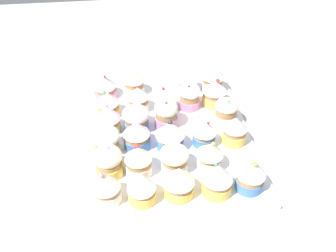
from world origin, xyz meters
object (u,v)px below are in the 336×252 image
(cupcake_16, at_px, (178,181))
(cupcake_21, at_px, (218,179))
(cupcake_7, at_px, (138,99))
(cupcake_4, at_px, (108,161))
(baking_tray, at_px, (168,137))
(cupcake_10, at_px, (138,160))
(cupcake_11, at_px, (142,187))
(cupcake_0, at_px, (104,86))
(cupcake_2, at_px, (109,118))
(cupcake_22, at_px, (213,77))
(cupcake_17, at_px, (188,80))
(cupcake_25, at_px, (235,130))
(cupcake_24, at_px, (226,111))
(napkin, at_px, (168,63))
(cupcake_12, at_px, (165,98))
(cupcake_23, at_px, (214,92))
(cupcake_1, at_px, (108,103))
(cupcake_19, at_px, (204,132))
(cupcake_3, at_px, (106,140))
(cupcake_9, at_px, (137,134))
(cupcake_15, at_px, (174,159))
(cupcake_8, at_px, (136,118))
(cupcake_13, at_px, (167,114))
(cupcake_14, at_px, (172,135))
(cupcake_18, at_px, (189,96))
(cupcake_5, at_px, (106,186))

(cupcake_16, distance_m, cupcake_21, 0.08)
(cupcake_7, bearing_deg, cupcake_4, -19.26)
(baking_tray, bearing_deg, cupcake_16, -0.84)
(cupcake_10, height_order, cupcake_11, cupcake_10)
(cupcake_0, bearing_deg, cupcake_2, 4.92)
(cupcake_22, bearing_deg, baking_tray, -39.66)
(cupcake_2, distance_m, cupcake_17, 0.26)
(cupcake_25, bearing_deg, cupcake_11, -57.34)
(cupcake_24, bearing_deg, cupcake_11, -45.39)
(cupcake_24, distance_m, napkin, 0.33)
(cupcake_22, bearing_deg, cupcake_12, -61.56)
(cupcake_0, height_order, cupcake_23, cupcake_23)
(cupcake_1, xyz_separation_m, cupcake_24, (0.06, 0.29, -0.00))
(cupcake_0, xyz_separation_m, cupcake_11, (0.36, 0.08, 0.00))
(cupcake_17, height_order, cupcake_19, cupcake_19)
(cupcake_3, height_order, cupcake_21, cupcake_21)
(cupcake_2, bearing_deg, cupcake_16, 32.47)
(cupcake_0, relative_size, cupcake_1, 0.95)
(cupcake_7, distance_m, cupcake_23, 0.20)
(cupcake_23, bearing_deg, cupcake_1, -87.22)
(cupcake_9, height_order, cupcake_23, cupcake_23)
(cupcake_21, bearing_deg, cupcake_1, -142.24)
(cupcake_15, bearing_deg, cupcake_16, -1.69)
(cupcake_15, bearing_deg, cupcake_22, 152.84)
(cupcake_19, bearing_deg, cupcake_24, 136.85)
(cupcake_2, distance_m, napkin, 0.36)
(cupcake_15, xyz_separation_m, cupcake_21, (0.07, 0.08, 0.01))
(napkin, bearing_deg, cupcake_12, -8.63)
(baking_tray, distance_m, cupcake_25, 0.16)
(cupcake_8, bearing_deg, cupcake_3, -45.46)
(cupcake_13, distance_m, cupcake_23, 0.15)
(cupcake_24, bearing_deg, cupcake_19, -43.15)
(cupcake_14, bearing_deg, cupcake_3, -91.34)
(cupcake_13, distance_m, cupcake_16, 0.22)
(cupcake_9, distance_m, cupcake_12, 0.15)
(cupcake_0, xyz_separation_m, cupcake_18, (0.08, 0.22, 0.00))
(cupcake_5, height_order, cupcake_18, cupcake_5)
(cupcake_5, distance_m, cupcake_21, 0.22)
(cupcake_1, distance_m, cupcake_13, 0.16)
(cupcake_14, relative_size, cupcake_24, 1.14)
(cupcake_12, xyz_separation_m, cupcake_16, (0.28, -0.01, 0.00))
(cupcake_5, distance_m, cupcake_16, 0.14)
(cupcake_12, height_order, cupcake_21, cupcake_21)
(cupcake_2, bearing_deg, cupcake_19, 71.44)
(cupcake_24, bearing_deg, cupcake_2, -89.81)
(cupcake_1, bearing_deg, cupcake_14, 45.99)
(cupcake_3, relative_size, cupcake_22, 0.84)
(cupcake_2, bearing_deg, cupcake_24, 90.19)
(cupcake_11, height_order, cupcake_25, cupcake_11)
(cupcake_0, xyz_separation_m, cupcake_12, (0.08, 0.16, 0.00))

